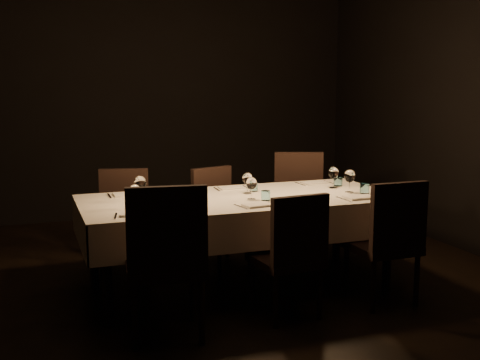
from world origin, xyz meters
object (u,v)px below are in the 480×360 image
object	(u,v)px
chair_far_left	(124,215)
chair_near_left	(166,256)
chair_near_center	(292,250)
chair_near_right	(389,237)
chair_far_center	(218,211)
dining_table	(240,206)
chair_far_right	(299,200)

from	to	relation	value
chair_far_left	chair_near_left	bearing A→B (deg)	-76.23
chair_near_center	chair_near_right	bearing A→B (deg)	173.97
chair_far_center	chair_near_right	bearing A→B (deg)	-77.75
chair_near_right	chair_far_center	distance (m)	1.71
chair_near_center	chair_far_left	size ratio (longest dim) A/B	1.01
dining_table	chair_near_center	xyz separation A→B (m)	(0.12, -0.73, -0.18)
dining_table	chair_far_left	size ratio (longest dim) A/B	2.78
chair_near_left	chair_near_center	world-z (taller)	chair_near_left
chair_near_left	chair_far_right	size ratio (longest dim) A/B	1.05
chair_near_right	chair_far_center	bearing A→B (deg)	-60.41
dining_table	chair_near_left	bearing A→B (deg)	-135.16
chair_far_left	chair_far_center	bearing A→B (deg)	9.20
dining_table	chair_near_right	bearing A→B (deg)	-38.52
dining_table	chair_near_center	size ratio (longest dim) A/B	2.76
chair_near_center	dining_table	bearing A→B (deg)	-86.54
dining_table	chair_near_left	xyz separation A→B (m)	(-0.79, -0.79, -0.12)
chair_near_left	chair_near_right	world-z (taller)	chair_near_left
chair_near_right	chair_far_left	distance (m)	2.31
chair_near_left	dining_table	bearing A→B (deg)	-127.52
dining_table	chair_far_right	bearing A→B (deg)	40.28
chair_far_center	chair_far_right	size ratio (longest dim) A/B	0.90
chair_far_right	chair_near_center	bearing A→B (deg)	-95.94
dining_table	chair_far_center	world-z (taller)	chair_far_center
chair_near_left	chair_far_center	world-z (taller)	chair_near_left
chair_near_left	chair_near_right	size ratio (longest dim) A/B	1.09
chair_near_left	chair_far_left	distance (m)	1.59
dining_table	chair_far_center	distance (m)	0.77
chair_near_left	chair_far_right	xyz separation A→B (m)	(1.67, 1.53, -0.02)
dining_table	chair_near_right	distance (m)	1.18
chair_near_right	chair_far_left	world-z (taller)	chair_near_right
chair_near_left	chair_far_left	bearing A→B (deg)	-81.75
chair_far_left	chair_far_center	xyz separation A→B (m)	(0.86, -0.06, -0.01)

